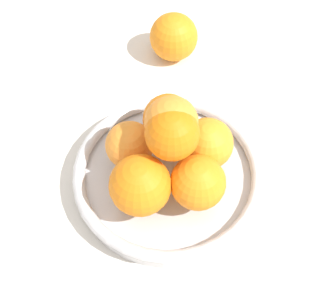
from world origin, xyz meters
The scene contains 4 objects.
ground_plane centered at (0.00, 0.00, 0.00)m, with size 4.00×4.00×0.00m, color silver.
fruit_bowl centered at (0.00, 0.00, 0.02)m, with size 0.27×0.27×0.04m.
orange_pile centered at (0.00, 0.00, 0.09)m, with size 0.19×0.18×0.13m.
stray_orange centered at (0.24, 0.10, 0.04)m, with size 0.08×0.08×0.08m, color orange.
Camera 1 is at (-0.31, -0.15, 0.60)m, focal length 50.00 mm.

